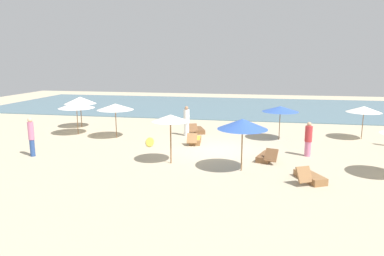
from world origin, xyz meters
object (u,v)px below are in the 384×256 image
at_px(person_1, 187,121).
at_px(surfboard, 150,142).
at_px(umbrella_7, 280,109).
at_px(person_3, 308,139).
at_px(lounger_3, 195,140).
at_px(umbrella_4, 76,105).
at_px(umbrella_3, 170,118).
at_px(lounger_2, 309,177).
at_px(umbrella_5, 115,107).
at_px(lounger_0, 267,157).
at_px(umbrella_1, 364,109).
at_px(person_2, 31,136).
at_px(lounger_1, 198,130).
at_px(umbrella_0, 80,100).
at_px(umbrella_6, 243,124).

height_order(person_1, surfboard, person_1).
height_order(umbrella_7, person_3, umbrella_7).
xyz_separation_m(lounger_3, surfboard, (-2.63, -0.33, -0.14)).
bearing_deg(person_3, umbrella_4, 169.32).
relative_size(umbrella_3, lounger_2, 1.33).
xyz_separation_m(person_3, surfboard, (-8.66, 1.34, -0.84)).
relative_size(umbrella_3, lounger_3, 1.32).
distance_m(umbrella_3, umbrella_5, 6.53).
distance_m(lounger_2, person_3, 3.91).
bearing_deg(umbrella_7, lounger_0, -99.85).
xyz_separation_m(umbrella_7, lounger_2, (0.83, -7.32, -1.70)).
distance_m(umbrella_1, lounger_3, 10.27).
relative_size(lounger_2, person_2, 0.88).
distance_m(umbrella_5, surfboard, 3.15).
distance_m(lounger_1, person_2, 10.18).
xyz_separation_m(umbrella_1, surfboard, (-12.36, -3.20, -1.80)).
relative_size(lounger_3, person_1, 0.93).
bearing_deg(person_1, lounger_3, -64.43).
relative_size(person_1, person_2, 0.96).
bearing_deg(umbrella_3, person_2, -178.98).
relative_size(umbrella_1, umbrella_7, 0.94).
bearing_deg(lounger_1, umbrella_0, 178.29).
bearing_deg(lounger_1, umbrella_5, -152.24).
height_order(lounger_2, surfboard, lounger_2).
height_order(umbrella_4, umbrella_7, umbrella_4).
bearing_deg(umbrella_3, umbrella_6, -8.81).
bearing_deg(umbrella_3, surfboard, 120.39).
xyz_separation_m(umbrella_5, umbrella_7, (9.83, 1.35, -0.06)).
bearing_deg(umbrella_3, lounger_3, 84.49).
distance_m(umbrella_7, person_1, 5.77).
bearing_deg(umbrella_7, surfboard, -163.87).
height_order(umbrella_0, umbrella_1, umbrella_0).
distance_m(umbrella_7, lounger_0, 4.99).
distance_m(umbrella_0, person_2, 7.61).
bearing_deg(lounger_2, person_2, 174.64).
height_order(umbrella_5, lounger_0, umbrella_5).
bearing_deg(person_1, lounger_2, -48.39).
bearing_deg(umbrella_4, umbrella_6, -27.53).
bearing_deg(umbrella_5, person_1, 18.56).
height_order(umbrella_3, umbrella_6, umbrella_3).
bearing_deg(umbrella_0, umbrella_4, -67.49).
bearing_deg(lounger_0, umbrella_4, 162.44).
bearing_deg(lounger_0, lounger_3, 145.04).
relative_size(person_2, surfboard, 0.83).
bearing_deg(umbrella_0, umbrella_7, -5.74).
relative_size(umbrella_4, umbrella_7, 1.05).
bearing_deg(lounger_0, umbrella_7, 80.15).
bearing_deg(lounger_0, person_3, 29.29).
relative_size(umbrella_0, lounger_2, 1.26).
bearing_deg(person_2, umbrella_3, 1.02).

